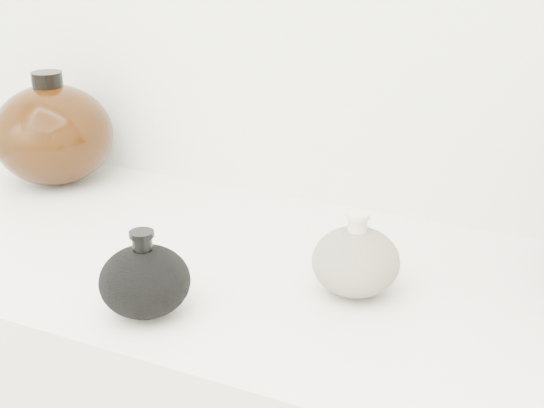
% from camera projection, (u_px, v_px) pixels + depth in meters
% --- Properties ---
extents(black_gourd_vase, '(0.13, 0.13, 0.10)m').
position_uv_depth(black_gourd_vase, '(145.00, 281.00, 0.87)').
color(black_gourd_vase, black).
rests_on(black_gourd_vase, display_counter).
extents(cream_gourd_vase, '(0.12, 0.12, 0.11)m').
position_uv_depth(cream_gourd_vase, '(356.00, 261.00, 0.92)').
color(cream_gourd_vase, beige).
rests_on(cream_gourd_vase, display_counter).
extents(left_round_pot, '(0.22, 0.22, 0.19)m').
position_uv_depth(left_round_pot, '(53.00, 134.00, 1.27)').
color(left_round_pot, black).
rests_on(left_round_pot, display_counter).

